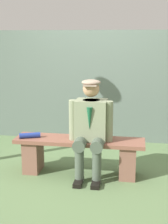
{
  "coord_description": "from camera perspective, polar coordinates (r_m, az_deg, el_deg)",
  "views": [
    {
      "loc": [
        -0.69,
        3.81,
        1.7
      ],
      "look_at": [
        -0.06,
        0.0,
        0.82
      ],
      "focal_mm": 51.74,
      "sensor_mm": 36.0,
      "label": 1
    }
  ],
  "objects": [
    {
      "name": "ground_plane",
      "position": [
        4.23,
        -0.82,
        -10.79
      ],
      "size": [
        30.0,
        30.0,
        0.0
      ],
      "primitive_type": "plane",
      "color": "#597448"
    },
    {
      "name": "bench",
      "position": [
        4.12,
        -0.83,
        -7.08
      ],
      "size": [
        1.63,
        0.38,
        0.47
      ],
      "color": "brown",
      "rests_on": "ground"
    },
    {
      "name": "seated_man",
      "position": [
        3.93,
        1.16,
        -2.37
      ],
      "size": [
        0.55,
        0.58,
        1.22
      ],
      "color": "gray",
      "rests_on": "ground"
    },
    {
      "name": "rolled_magazine",
      "position": [
        4.16,
        -9.55,
        -4.09
      ],
      "size": [
        0.27,
        0.16,
        0.07
      ],
      "primitive_type": "cylinder",
      "rotation": [
        0.0,
        1.57,
        0.37
      ],
      "color": "navy",
      "rests_on": "bench"
    },
    {
      "name": "stadium_wall",
      "position": [
        5.46,
        2.01,
        4.63
      ],
      "size": [
        12.0,
        0.24,
        1.83
      ],
      "primitive_type": "cube",
      "color": "#5A6960",
      "rests_on": "ground"
    }
  ]
}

